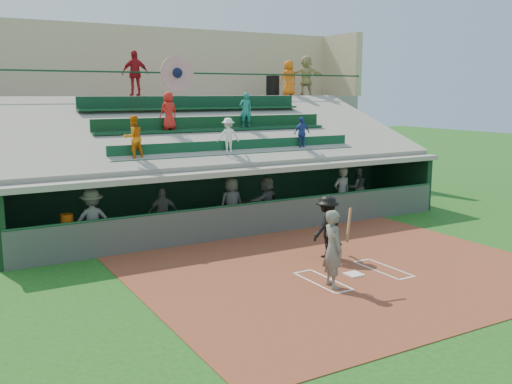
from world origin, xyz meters
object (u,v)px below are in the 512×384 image
catcher (333,246)px  white_table (70,239)px  trash_bin (273,86)px  home_plate (354,274)px  water_cooler (67,220)px  batter_at_plate (333,249)px

catcher → white_table: (-6.22, 4.80, -0.09)m
white_table → trash_bin: bearing=46.4°
home_plate → trash_bin: size_ratio=0.43×
catcher → water_cooler: 7.94m
white_table → trash_bin: 14.50m
batter_at_plate → water_cooler: bearing=127.5°
white_table → water_cooler: size_ratio=2.37×
catcher → batter_at_plate: bearing=55.4°
home_plate → batter_at_plate: batter_at_plate is taller
home_plate → white_table: (-6.04, 5.96, 0.39)m
white_table → catcher: bearing=-23.4°
batter_at_plate → water_cooler: 8.20m
water_cooler → trash_bin: 14.31m
batter_at_plate → water_cooler: (-4.99, 6.51, 0.00)m
catcher → water_cooler: (-6.24, 4.88, 0.49)m
home_plate → water_cooler: 8.61m
water_cooler → home_plate: bearing=-44.8°
home_plate → catcher: (0.18, 1.16, 0.48)m
batter_at_plate → trash_bin: 15.80m
home_plate → white_table: bearing=135.4°
catcher → home_plate: bearing=84.3°
home_plate → white_table: size_ratio=0.48×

